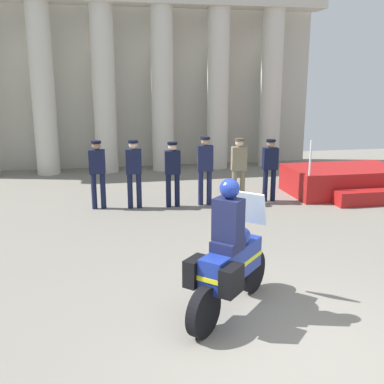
# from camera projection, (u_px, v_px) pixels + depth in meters

# --- Properties ---
(ground_plane) EXTENTS (28.49, 28.49, 0.00)m
(ground_plane) POSITION_uv_depth(u_px,v_px,m) (288.00, 346.00, 5.45)
(ground_plane) COLOR gray
(colonnade_backdrop) EXTENTS (13.37, 1.61, 6.23)m
(colonnade_backdrop) POSITION_uv_depth(u_px,v_px,m) (132.00, 74.00, 15.64)
(colonnade_backdrop) COLOR beige
(colonnade_backdrop) RESTS_ON ground_plane
(reviewing_stand) EXTENTS (3.13, 2.37, 1.65)m
(reviewing_stand) POSITION_uv_depth(u_px,v_px,m) (346.00, 181.00, 12.60)
(reviewing_stand) COLOR #A51919
(reviewing_stand) RESTS_ON ground_plane
(officer_in_row_0) EXTENTS (0.40, 0.25, 1.69)m
(officer_in_row_0) POSITION_uv_depth(u_px,v_px,m) (97.00, 169.00, 11.02)
(officer_in_row_0) COLOR #141938
(officer_in_row_0) RESTS_ON ground_plane
(officer_in_row_1) EXTENTS (0.40, 0.25, 1.69)m
(officer_in_row_1) POSITION_uv_depth(u_px,v_px,m) (134.00, 169.00, 11.07)
(officer_in_row_1) COLOR #141938
(officer_in_row_1) RESTS_ON ground_plane
(officer_in_row_2) EXTENTS (0.40, 0.25, 1.64)m
(officer_in_row_2) POSITION_uv_depth(u_px,v_px,m) (173.00, 169.00, 11.20)
(officer_in_row_2) COLOR black
(officer_in_row_2) RESTS_ON ground_plane
(officer_in_row_3) EXTENTS (0.40, 0.25, 1.74)m
(officer_in_row_3) POSITION_uv_depth(u_px,v_px,m) (205.00, 165.00, 11.35)
(officer_in_row_3) COLOR #191E42
(officer_in_row_3) RESTS_ON ground_plane
(officer_in_row_4) EXTENTS (0.40, 0.25, 1.68)m
(officer_in_row_4) POSITION_uv_depth(u_px,v_px,m) (239.00, 165.00, 11.53)
(officer_in_row_4) COLOR #7A7056
(officer_in_row_4) RESTS_ON ground_plane
(officer_in_row_5) EXTENTS (0.40, 0.25, 1.63)m
(officer_in_row_5) POSITION_uv_depth(u_px,v_px,m) (270.00, 165.00, 11.72)
(officer_in_row_5) COLOR black
(officer_in_row_5) RESTS_ON ground_plane
(motorcycle_with_rider) EXTENTS (1.53, 1.59, 1.90)m
(motorcycle_with_rider) POSITION_uv_depth(u_px,v_px,m) (229.00, 259.00, 6.02)
(motorcycle_with_rider) COLOR black
(motorcycle_with_rider) RESTS_ON ground_plane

